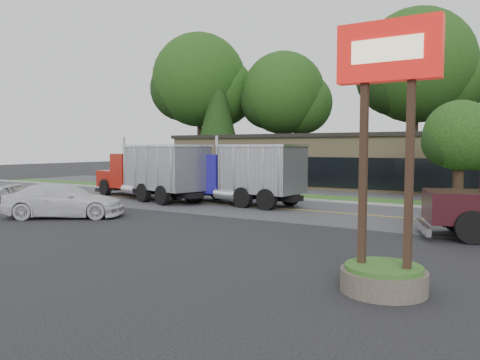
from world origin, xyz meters
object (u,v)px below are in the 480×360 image
(bilo_sign, at_px, (385,202))
(dump_truck_red, at_px, (153,170))
(dump_truck_blue, at_px, (247,173))
(rally_car, at_px, (64,200))

(bilo_sign, distance_m, dump_truck_red, 20.23)
(dump_truck_red, height_order, dump_truck_blue, same)
(rally_car, bearing_deg, dump_truck_red, -24.10)
(bilo_sign, xyz_separation_m, dump_truck_blue, (-10.57, 11.89, -0.22))
(dump_truck_blue, xyz_separation_m, rally_car, (-4.93, -8.28, -1.02))
(bilo_sign, bearing_deg, rally_car, 166.88)
(dump_truck_blue, bearing_deg, bilo_sign, 137.44)
(dump_truck_blue, distance_m, rally_car, 9.69)
(dump_truck_red, distance_m, dump_truck_blue, 6.31)
(dump_truck_blue, relative_size, rally_car, 1.40)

